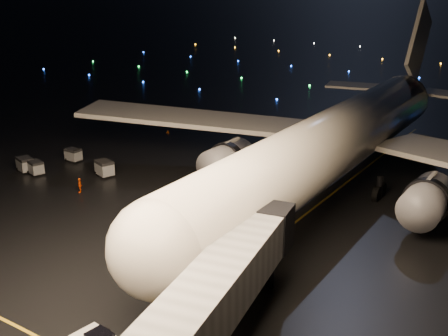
# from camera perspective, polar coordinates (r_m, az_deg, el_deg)

# --- Properties ---
(lane_centre) EXTENTS (0.25, 80.00, 0.02)m
(lane_centre) POSITION_cam_1_polar(r_m,az_deg,el_deg) (52.99, 7.36, -5.41)
(lane_centre) COLOR gold
(lane_centre) RESTS_ON ground
(airliner) EXTENTS (66.84, 63.57, 18.75)m
(airliner) POSITION_cam_1_polar(r_m,az_deg,el_deg) (60.35, 12.49, 6.69)
(airliner) COLOR silver
(airliner) RESTS_ON ground
(belt_loader) EXTENTS (6.02, 2.14, 2.86)m
(belt_loader) POSITION_cam_1_polar(r_m,az_deg,el_deg) (43.04, -5.01, -9.26)
(belt_loader) COLOR silver
(belt_loader) RESTS_ON ground
(crew_c) EXTENTS (0.92, 0.97, 1.61)m
(crew_c) POSITION_cam_1_polar(r_m,az_deg,el_deg) (61.09, -14.44, -1.71)
(crew_c) COLOR #E44608
(crew_c) RESTS_ON ground
(safety_cone_0) EXTENTS (0.56, 0.56, 0.50)m
(safety_cone_0) POSITION_cam_1_polar(r_m,az_deg,el_deg) (57.51, -1.80, -2.99)
(safety_cone_0) COLOR orange
(safety_cone_0) RESTS_ON ground
(safety_cone_1) EXTENTS (0.49, 0.49, 0.47)m
(safety_cone_1) POSITION_cam_1_polar(r_m,az_deg,el_deg) (66.68, 5.18, 0.06)
(safety_cone_1) COLOR orange
(safety_cone_1) RESTS_ON ground
(safety_cone_2) EXTENTS (0.44, 0.44, 0.47)m
(safety_cone_2) POSITION_cam_1_polar(r_m,az_deg,el_deg) (62.60, -3.89, -1.18)
(safety_cone_2) COLOR orange
(safety_cone_2) RESTS_ON ground
(safety_cone_3) EXTENTS (0.48, 0.48, 0.50)m
(safety_cone_3) POSITION_cam_1_polar(r_m,az_deg,el_deg) (82.29, -5.71, 3.71)
(safety_cone_3) COLOR orange
(safety_cone_3) RESTS_ON ground
(taxiway_lights) EXTENTS (164.00, 92.00, 0.36)m
(taxiway_lights) POSITION_cam_1_polar(r_m,az_deg,el_deg) (140.27, 19.72, 9.00)
(taxiway_lights) COLOR black
(taxiway_lights) RESTS_ON ground
(baggage_cart_0) EXTENTS (2.49, 2.08, 1.81)m
(baggage_cart_0) POSITION_cam_1_polar(r_m,az_deg,el_deg) (65.48, -12.05, -0.03)
(baggage_cart_0) COLOR gray
(baggage_cart_0) RESTS_ON ground
(baggage_cart_1) EXTENTS (2.17, 1.79, 1.59)m
(baggage_cart_1) POSITION_cam_1_polar(r_m,az_deg,el_deg) (68.12, -18.59, 0.03)
(baggage_cart_1) COLOR gray
(baggage_cart_1) RESTS_ON ground
(baggage_cart_2) EXTENTS (1.85, 1.30, 1.57)m
(baggage_cart_2) POSITION_cam_1_polar(r_m,az_deg,el_deg) (71.70, -15.06, 1.29)
(baggage_cart_2) COLOR gray
(baggage_cart_2) RESTS_ON ground
(baggage_cart_3) EXTENTS (2.32, 1.91, 1.70)m
(baggage_cart_3) POSITION_cam_1_polar(r_m,az_deg,el_deg) (69.49, -19.57, 0.33)
(baggage_cart_3) COLOR gray
(baggage_cart_3) RESTS_ON ground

